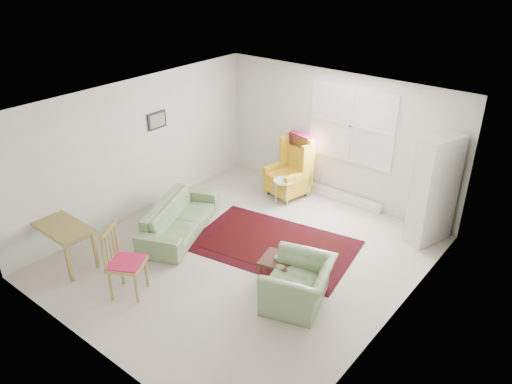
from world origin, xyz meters
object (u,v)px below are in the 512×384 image
Objects in this scene: sofa at (179,212)px; desk_chair at (126,262)px; wingback_chair at (288,167)px; cabinet at (435,190)px; stool at (283,191)px; armchair at (298,280)px; coffee_table at (278,269)px; desk at (64,244)px.

desk_chair is at bearing 179.03° from sofa.
cabinet reaches higher than wingback_chair.
desk_chair reaches higher than stool.
cabinet reaches higher than sofa.
cabinet is 4.98m from desk_chair.
cabinet is at bearing 147.24° from armchair.
desk is at bearing -149.37° from coffee_table.
stool is at bearing -29.96° from desk_chair.
sofa is at bearing -110.98° from stool.
desk is 1.01× the size of desk_chair.
coffee_table is 0.26× the size of cabinet.
cabinet is (1.30, 2.53, 0.74)m from coffee_table.
desk is at bearing 134.11° from sofa.
coffee_table is at bearing -55.83° from stool.
coffee_table is 0.44× the size of desk.
sofa is 1.81× the size of desk_chair.
desk is (-3.43, -1.47, -0.04)m from armchair.
cabinet is 1.74× the size of desk_chair.
coffee_table is 0.96× the size of stool.
coffee_table is at bearing -71.71° from desk_chair.
armchair reaches higher than desk.
coffee_table is 0.45× the size of desk_chair.
sofa is 4.29m from cabinet.
cabinet is at bearing 45.32° from desk.
desk_chair is at bearing -77.23° from wingback_chair.
armchair is 0.53× the size of cabinet.
cabinet is (2.82, 0.16, 0.32)m from wingback_chair.
armchair is 0.92× the size of desk_chair.
desk is at bearing -114.25° from cabinet.
wingback_chair is 2.85m from cabinet.
wingback_chair is 1.14× the size of desk_chair.
cabinet is 6.00m from desk.
desk is (-1.50, -3.77, 0.09)m from stool.
cabinet is 1.72× the size of desk.
desk is at bearing -111.76° from stool.
sofa is 1.77m from desk_chair.
sofa is 1.96× the size of armchair.
wingback_chair reaches higher than desk.
desk_chair is (1.41, 0.13, 0.19)m from desk.
cabinet is at bearing 62.82° from coffee_table.
sofa is 1.92m from desk.
armchair is at bearing -39.57° from wingback_chair.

